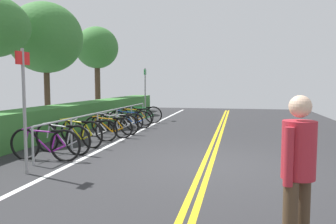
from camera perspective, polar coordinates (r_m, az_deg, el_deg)
name	(u,v)px	position (r m, az deg, el deg)	size (l,w,h in m)	color
ground_plane	(207,166)	(7.20, 6.67, -9.04)	(31.86, 10.06, 0.05)	#2B2B2D
centre_line_yellow_inner	(211,164)	(7.19, 7.32, -8.85)	(28.68, 0.10, 0.00)	gold
centre_line_yellow_outer	(203,164)	(7.20, 6.03, -8.81)	(28.68, 0.10, 0.00)	gold
bike_lane_stripe_white	(83,158)	(7.94, -14.19, -7.64)	(28.68, 0.12, 0.00)	white
bike_rack	(108,116)	(11.11, -10.19, -0.70)	(8.30, 0.05, 0.83)	#9EA0A5
bicycle_0	(45,144)	(7.95, -20.22, -5.20)	(0.46, 1.71, 0.75)	black
bicycle_1	(62,139)	(8.59, -17.57, -4.33)	(0.52, 1.69, 0.77)	black
bicycle_2	(78,133)	(9.42, -15.15, -3.46)	(0.64, 1.71, 0.78)	black
bicycle_3	(89,131)	(10.13, -13.23, -3.09)	(0.57, 1.63, 0.69)	black
bicycle_4	(108,127)	(10.79, -10.17, -2.52)	(0.46, 1.70, 0.70)	black
bicycle_5	(115,124)	(11.40, -9.08, -2.04)	(0.46, 1.79, 0.72)	black
bicycle_6	(121,122)	(12.24, -8.00, -1.65)	(0.52, 1.60, 0.68)	black
bicycle_7	(130,119)	(12.92, -6.50, -1.22)	(0.46, 1.75, 0.71)	black
bicycle_8	(133,116)	(13.82, -5.96, -0.76)	(0.46, 1.74, 0.74)	black
bicycle_9	(142,115)	(14.53, -4.46, -0.43)	(0.46, 1.75, 0.76)	black
pedestrian	(298,166)	(3.50, 21.29, -8.60)	(0.42, 0.32, 1.60)	#4C3826
sign_post_near	(24,99)	(6.77, -23.30, 1.97)	(0.36, 0.06, 2.35)	gray
sign_post_far	(145,89)	(15.76, -3.91, 3.93)	(0.36, 0.06, 2.41)	gray
hedge_backdrop	(79,116)	(13.20, -14.85, -0.59)	(17.25, 1.01, 0.95)	#387533
tree_far_right	(46,38)	(15.26, -20.13, 11.73)	(3.08, 3.08, 5.07)	#473323
tree_extra	(97,48)	(19.67, -12.01, 10.54)	(2.41, 2.41, 4.88)	#473323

